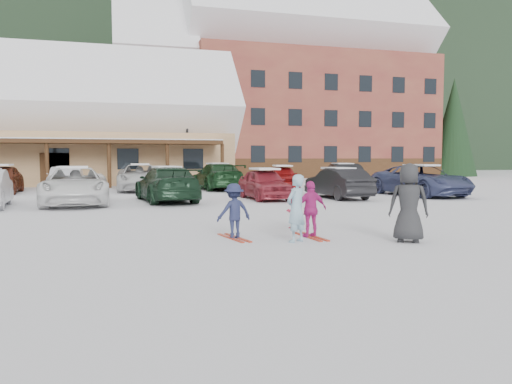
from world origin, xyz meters
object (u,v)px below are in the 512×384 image
object	(u,v)px
adult_skier	(296,208)
parked_car_3	(167,184)
parked_car_12	(282,177)
lamp_post	(187,138)
child_magenta	(311,209)
toddler_red	(292,211)
child_navy	(234,211)
day_lodge	(32,129)
parked_car_10	(140,178)
parked_car_8	(2,179)
parked_car_13	(342,176)
parked_car_9	(68,180)
parked_car_2	(75,186)
parked_car_11	(217,177)
parked_car_5	(338,183)
alpine_hotel	(288,93)
parked_car_6	(421,180)
parked_car_4	(264,184)
bystander_dark	(409,203)

from	to	relation	value
adult_skier	parked_car_3	bearing A→B (deg)	-113.56
parked_car_12	lamp_post	bearing A→B (deg)	131.77
child_magenta	toddler_red	bearing A→B (deg)	-98.91
toddler_red	child_navy	xyz separation A→B (m)	(-1.92, -1.27, 0.19)
day_lodge	parked_car_10	bearing A→B (deg)	-55.95
parked_car_8	parked_car_13	bearing A→B (deg)	-2.00
parked_car_9	parked_car_13	xyz separation A→B (m)	(16.34, 0.15, 0.06)
parked_car_3	day_lodge	bearing A→B (deg)	-72.43
toddler_red	parked_car_2	world-z (taller)	parked_car_2
toddler_red	parked_car_3	size ratio (longest dim) A/B	0.18
child_magenta	parked_car_2	xyz separation A→B (m)	(-6.05, 10.33, 0.08)
parked_car_11	parked_car_5	bearing A→B (deg)	115.36
alpine_hotel	parked_car_6	xyz separation A→B (m)	(-2.91, -28.07, -7.86)
parked_car_12	parked_car_11	bearing A→B (deg)	-170.02
day_lodge	parked_car_6	bearing A→B (deg)	-41.53
alpine_hotel	child_magenta	distance (m)	41.50
adult_skier	parked_car_13	distance (m)	20.90
adult_skier	child_magenta	bearing A→B (deg)	-169.61
child_navy	child_magenta	size ratio (longest dim) A/B	0.96
parked_car_2	parked_car_3	world-z (taller)	parked_car_2
parked_car_12	alpine_hotel	bearing A→B (deg)	78.32
child_navy	parked_car_4	world-z (taller)	parked_car_4
parked_car_5	parked_car_3	bearing A→B (deg)	-6.29
parked_car_2	parked_car_13	xyz separation A→B (m)	(15.44, 7.49, -0.00)
toddler_red	parked_car_12	world-z (taller)	parked_car_12
parked_car_4	parked_car_10	world-z (taller)	parked_car_10
parked_car_3	parked_car_12	distance (m)	10.70
parked_car_3	adult_skier	bearing A→B (deg)	92.79
child_magenta	lamp_post	bearing A→B (deg)	-96.47
alpine_hotel	bystander_dark	bearing A→B (deg)	-105.71
day_lodge	parked_car_9	bearing A→B (deg)	-73.26
day_lodge	parked_car_12	size ratio (longest dim) A/B	7.06
parked_car_6	parked_car_13	distance (m)	7.35
day_lodge	parked_car_6	world-z (taller)	day_lodge
day_lodge	toddler_red	xyz separation A→B (m)	(10.33, -26.94, -3.49)
alpine_hotel	lamp_post	distance (m)	18.91
parked_car_6	parked_car_4	bearing A→B (deg)	172.36
adult_skier	child_magenta	world-z (taller)	adult_skier
bystander_dark	parked_car_5	size ratio (longest dim) A/B	0.42
day_lodge	child_navy	bearing A→B (deg)	-73.41
toddler_red	child_navy	distance (m)	2.32
parked_car_2	parked_car_3	bearing A→B (deg)	2.81
parked_car_9	parked_car_10	size ratio (longest dim) A/B	0.78
parked_car_13	parked_car_11	bearing A→B (deg)	7.77
parked_car_8	parked_car_6	bearing A→B (deg)	-21.61
adult_skier	bystander_dark	world-z (taller)	bystander_dark
alpine_hotel	parked_car_13	world-z (taller)	alpine_hotel
adult_skier	parked_car_10	distance (m)	18.75
parked_car_2	parked_car_6	bearing A→B (deg)	-1.62
child_navy	parked_car_8	size ratio (longest dim) A/B	0.29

